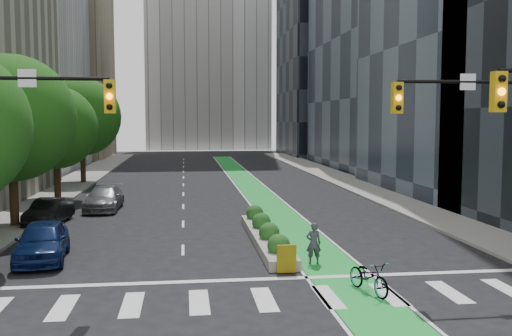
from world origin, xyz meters
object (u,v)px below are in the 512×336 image
object	(u,v)px
parked_car_left_mid	(49,212)
parked_car_left_near	(42,241)
cyclist	(314,243)
parked_car_left_far	(104,198)
bicycle	(369,276)
median_planter	(266,234)

from	to	relation	value
parked_car_left_mid	parked_car_left_near	bearing A→B (deg)	-71.44
cyclist	parked_car_left_far	xyz separation A→B (m)	(-9.75, 14.29, -0.09)
bicycle	parked_car_left_far	distance (m)	21.00
median_planter	bicycle	xyz separation A→B (m)	(2.21, -7.79, 0.17)
cyclist	parked_car_left_near	size ratio (longest dim) A/B	0.35
parked_car_left_near	parked_car_left_far	world-z (taller)	parked_car_left_near
bicycle	cyclist	distance (m)	3.91
parked_car_left_near	cyclist	bearing A→B (deg)	-16.20
parked_car_left_near	parked_car_left_mid	xyz separation A→B (m)	(-1.55, 7.96, -0.10)
cyclist	parked_car_left_near	world-z (taller)	cyclist
median_planter	parked_car_left_far	size ratio (longest dim) A/B	2.10
parked_car_left_near	parked_car_left_mid	bearing A→B (deg)	94.71
bicycle	parked_car_left_near	xyz separation A→B (m)	(-11.36, 5.61, 0.24)
median_planter	bicycle	world-z (taller)	median_planter
parked_car_left_mid	bicycle	bearing A→B (deg)	-38.88
median_planter	parked_car_left_mid	world-z (taller)	parked_car_left_mid
bicycle	cyclist	size ratio (longest dim) A/B	1.27
bicycle	parked_car_left_mid	xyz separation A→B (m)	(-12.91, 13.57, 0.14)
cyclist	parked_car_left_far	distance (m)	17.30
bicycle	parked_car_left_near	distance (m)	12.67
bicycle	parked_car_left_mid	distance (m)	18.73
parked_car_left_mid	parked_car_left_far	xyz separation A→B (m)	(2.22, 4.51, 0.03)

